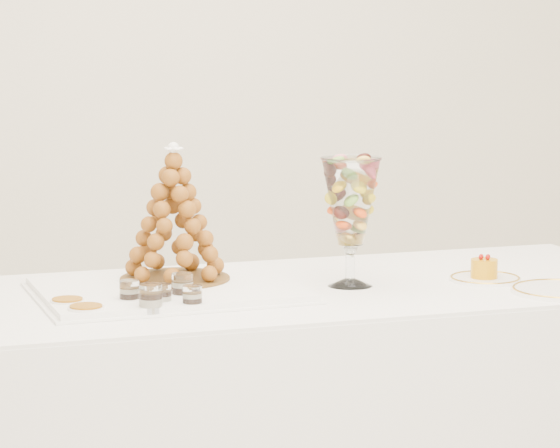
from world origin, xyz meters
name	(u,v)px	position (x,y,z in m)	size (l,w,h in m)	color
buffet_table	(285,430)	(0.02, 0.14, 0.39)	(2.11, 0.91, 0.79)	white
lace_tray	(169,290)	(-0.29, 0.14, 0.80)	(0.66, 0.50, 0.02)	white
macaron_vase	(351,203)	(0.20, 0.12, 1.01)	(0.16, 0.16, 0.35)	white
cake_plate	(485,279)	(0.58, 0.09, 0.79)	(0.20, 0.20, 0.01)	white
verrine_a	(130,294)	(-0.42, 0.01, 0.82)	(0.05, 0.05, 0.07)	white
verrine_b	(162,297)	(-0.34, -0.03, 0.82)	(0.05, 0.05, 0.06)	white
verrine_c	(182,288)	(-0.28, 0.04, 0.82)	(0.06, 0.06, 0.07)	white
verrine_d	(151,300)	(-0.38, -0.09, 0.83)	(0.06, 0.06, 0.08)	white
verrine_e	(192,299)	(-0.28, -0.08, 0.82)	(0.05, 0.05, 0.07)	white
ramekin_back	(67,305)	(-0.57, 0.02, 0.80)	(0.09, 0.09, 0.03)	white
ramekin_front	(86,312)	(-0.54, -0.08, 0.80)	(0.09, 0.09, 0.03)	white
croquembouche	(174,213)	(-0.26, 0.22, 0.99)	(0.29, 0.29, 0.37)	brown
mousse_cake	(484,268)	(0.58, 0.09, 0.82)	(0.07, 0.07, 0.06)	orange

